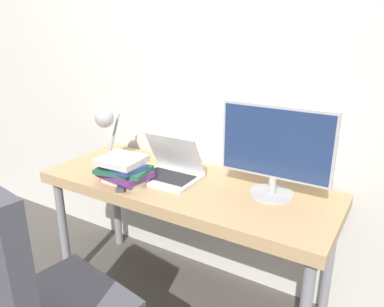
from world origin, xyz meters
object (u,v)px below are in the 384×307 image
object	(u,v)px
desk_lamp	(107,124)
book_stack	(124,170)
monitor	(275,149)
laptop	(171,170)
office_chair	(33,300)

from	to	relation	value
desk_lamp	book_stack	size ratio (longest dim) A/B	1.15
monitor	book_stack	xyz separation A→B (m)	(-0.70, -0.26, -0.16)
monitor	laptop	bearing A→B (deg)	-170.58
office_chair	book_stack	bearing A→B (deg)	104.85
monitor	book_stack	bearing A→B (deg)	-159.46
desk_lamp	book_stack	xyz separation A→B (m)	(0.27, -0.18, -0.16)
laptop	book_stack	bearing A→B (deg)	-134.61
monitor	office_chair	bearing A→B (deg)	-117.57
desk_lamp	office_chair	distance (m)	1.07
office_chair	desk_lamp	bearing A→B (deg)	117.00
laptop	desk_lamp	size ratio (longest dim) A/B	0.93
book_stack	office_chair	bearing A→B (deg)	-75.15
monitor	book_stack	world-z (taller)	monitor
office_chair	book_stack	distance (m)	0.77
desk_lamp	laptop	bearing A→B (deg)	-1.06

